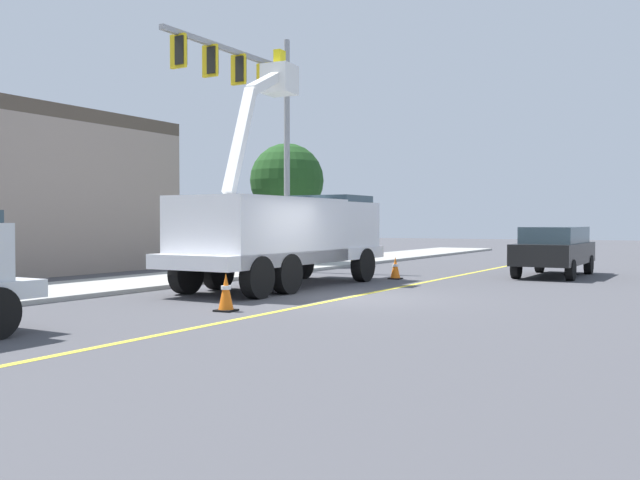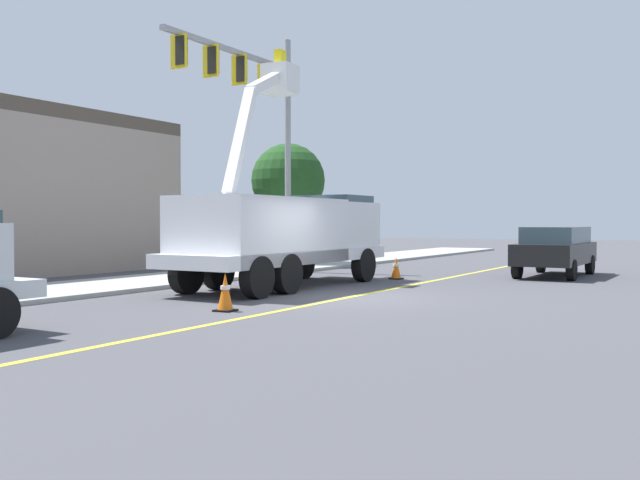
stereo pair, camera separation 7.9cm
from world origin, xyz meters
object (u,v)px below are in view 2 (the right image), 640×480
passing_minivan (556,248)px  traffic_cone_mid_rear (396,268)px  traffic_cone_mid_front (225,292)px  utility_bucket_truck (286,231)px  traffic_signal_mast (253,101)px

passing_minivan → traffic_cone_mid_rear: 5.74m
traffic_cone_mid_rear → traffic_cone_mid_front: bearing=177.1°
passing_minivan → utility_bucket_truck: bearing=138.7°
traffic_signal_mast → traffic_cone_mid_front: bearing=-152.4°
utility_bucket_truck → traffic_signal_mast: bearing=43.5°
passing_minivan → traffic_cone_mid_front: (-12.79, 4.98, -0.58)m
traffic_cone_mid_rear → traffic_signal_mast: traffic_signal_mast is taller
utility_bucket_truck → traffic_cone_mid_front: size_ratio=10.46×
utility_bucket_truck → traffic_cone_mid_front: utility_bucket_truck is taller
utility_bucket_truck → passing_minivan: size_ratio=1.70×
traffic_cone_mid_rear → traffic_signal_mast: (-0.80, 4.91, 5.64)m
passing_minivan → traffic_signal_mast: traffic_signal_mast is taller
traffic_cone_mid_rear → utility_bucket_truck: bearing=153.2°
traffic_signal_mast → passing_minivan: bearing=-65.5°
traffic_cone_mid_front → traffic_cone_mid_rear: 9.31m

